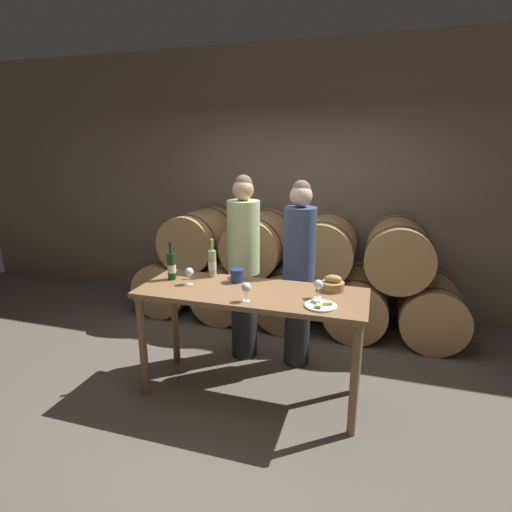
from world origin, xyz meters
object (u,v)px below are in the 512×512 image
Objects in this scene: tasting_table at (251,306)px; person_left at (244,266)px; blue_crock at (237,275)px; wine_bottle_white at (212,263)px; person_right at (299,272)px; wine_bottle_red at (172,266)px; wine_glass_left at (246,288)px; wine_glass_center at (318,285)px; wine_glass_far_left at (189,272)px; cheese_plate at (321,305)px; bread_basket at (333,284)px.

person_left is at bearing 113.61° from tasting_table.
blue_crock is at bearing -78.67° from person_left.
tasting_table is at bearing -66.39° from person_left.
person_right is at bearing 27.40° from wine_bottle_white.
wine_bottle_red is 0.35m from wine_bottle_white.
person_left is at bearing -179.99° from person_right.
wine_glass_left reaches higher than blue_crock.
wine_glass_center is at bearing -37.61° from person_left.
wine_glass_left is at bearing -45.08° from wine_bottle_white.
wine_bottle_red reaches higher than blue_crock.
cheese_plate is at bearing -8.49° from wine_glass_far_left.
blue_crock is (0.09, -0.44, 0.06)m from person_left.
person_left is 0.72m from wine_bottle_red.
person_right is 0.87m from wine_glass_left.
blue_crock is 0.79m from bread_basket.
person_right is at bearing 44.68° from blue_crock.
wine_glass_center reaches higher than blue_crock.
wine_glass_center is (0.80, -0.61, 0.10)m from person_left.
tasting_table is 0.58m from wine_glass_center.
wine_glass_far_left is (0.20, -0.08, -0.01)m from wine_bottle_red.
person_left is at bearing 101.33° from blue_crock.
blue_crock is 0.40m from wine_glass_far_left.
bread_basket is (0.62, 0.20, 0.18)m from tasting_table.
wine_glass_center is (1.06, -0.00, 0.00)m from wine_glass_far_left.
person_right is 9.64× the size of bread_basket.
wine_glass_left is (-0.58, -0.42, 0.05)m from bread_basket.
wine_glass_left is at bearing -105.67° from person_right.
wine_bottle_red is 1.27m from wine_glass_center.
wine_glass_left is 1.00× the size of wine_glass_center.
wine_bottle_white is at bearing 157.60° from cheese_plate.
wine_glass_far_left is 0.61m from wine_glass_left.
wine_bottle_red is 1.44× the size of cheese_plate.
bread_basket is (1.05, -0.05, -0.07)m from wine_bottle_white.
wine_bottle_white is at bearing 177.45° from bread_basket.
wine_glass_left is (-0.54, -0.05, 0.09)m from cheese_plate.
wine_glass_left is at bearing -21.00° from wine_bottle_red.
person_right is at bearing 66.54° from tasting_table.
wine_bottle_red is (-1.00, -0.53, 0.13)m from person_right.
wine_glass_far_left is (-0.53, -0.00, 0.23)m from tasting_table.
person_right is at bearing 0.01° from person_left.
person_left is 0.45m from blue_crock.
person_right reaches higher than wine_bottle_red.
wine_glass_center is (0.71, -0.17, 0.04)m from blue_crock.
wine_glass_center is (-0.09, -0.20, 0.05)m from bread_basket.
wine_bottle_white is 2.34× the size of wine_glass_left.
blue_crock is at bearing 166.16° from wine_glass_center.
wine_bottle_red is at bearing 174.16° from tasting_table.
wine_bottle_white is 1.47× the size of cheese_plate.
wine_glass_far_left is (-0.27, -0.61, 0.10)m from person_left.
person_right is 7.64× the size of cheese_plate.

